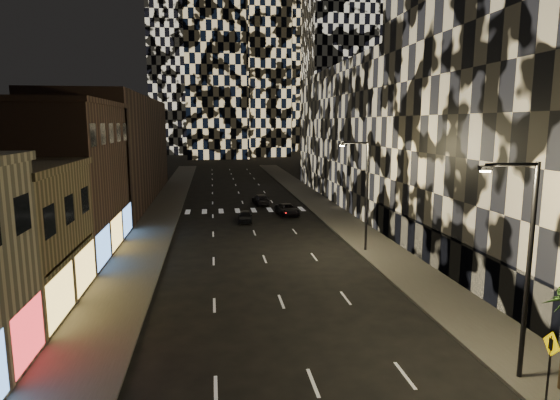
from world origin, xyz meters
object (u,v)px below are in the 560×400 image
object	(u,v)px
streetlight_near	(524,257)
car_dark_oncoming	(261,199)
streetlight_far	(364,188)
ped_sign	(550,355)
car_dark_midlane	(245,216)
car_dark_rightlane	(287,209)

from	to	relation	value
streetlight_near	car_dark_oncoming	world-z (taller)	streetlight_near
streetlight_far	ped_sign	bearing A→B (deg)	-90.15
streetlight_near	streetlight_far	xyz separation A→B (m)	(0.00, 20.00, 0.00)
streetlight_near	car_dark_oncoming	distance (m)	44.70
streetlight_near	car_dark_midlane	size ratio (longest dim) A/B	2.49
car_dark_midlane	ped_sign	xyz separation A→B (m)	(8.80, -35.22, 1.54)
streetlight_far	streetlight_near	bearing A→B (deg)	-90.00
streetlight_far	ped_sign	size ratio (longest dim) A/B	3.08
car_dark_midlane	ped_sign	bearing A→B (deg)	-70.83
streetlight_near	car_dark_midlane	xyz separation A→B (m)	(-8.85, 33.24, -4.74)
car_dark_midlane	car_dark_oncoming	bearing A→B (deg)	80.56
car_dark_midlane	ped_sign	distance (m)	36.33
streetlight_far	car_dark_midlane	size ratio (longest dim) A/B	2.49
car_dark_rightlane	ped_sign	size ratio (longest dim) A/B	1.60
streetlight_near	car_dark_oncoming	xyz separation A→B (m)	(-6.04, 44.05, -4.69)
car_dark_oncoming	ped_sign	bearing A→B (deg)	93.87
car_dark_rightlane	ped_sign	bearing A→B (deg)	-90.57
car_dark_midlane	streetlight_near	bearing A→B (deg)	-69.94
streetlight_far	car_dark_rightlane	world-z (taller)	streetlight_far
streetlight_far	car_dark_rightlane	bearing A→B (deg)	102.80
car_dark_oncoming	ped_sign	xyz separation A→B (m)	(5.99, -46.02, 1.49)
car_dark_oncoming	car_dark_midlane	bearing A→B (deg)	71.87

